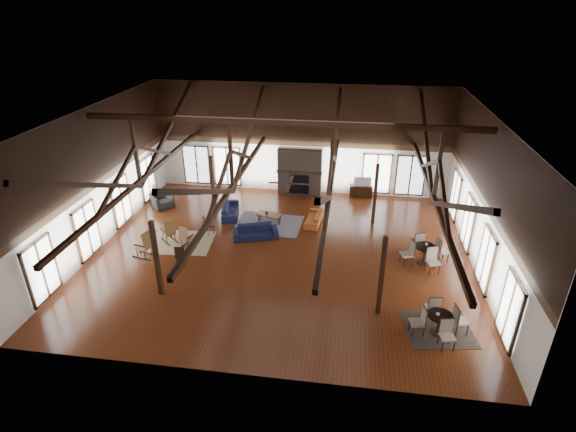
# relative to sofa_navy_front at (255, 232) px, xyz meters

# --- Properties ---
(floor) EXTENTS (16.00, 16.00, 0.00)m
(floor) POSITION_rel_sofa_navy_front_xyz_m (1.39, -1.23, -0.30)
(floor) COLOR #5A2813
(floor) RESTS_ON ground
(ceiling) EXTENTS (16.00, 14.00, 0.02)m
(ceiling) POSITION_rel_sofa_navy_front_xyz_m (1.39, -1.23, 5.70)
(ceiling) COLOR black
(ceiling) RESTS_ON wall_back
(wall_back) EXTENTS (16.00, 0.02, 6.00)m
(wall_back) POSITION_rel_sofa_navy_front_xyz_m (1.39, 5.77, 2.70)
(wall_back) COLOR white
(wall_back) RESTS_ON floor
(wall_front) EXTENTS (16.00, 0.02, 6.00)m
(wall_front) POSITION_rel_sofa_navy_front_xyz_m (1.39, -8.23, 2.70)
(wall_front) COLOR white
(wall_front) RESTS_ON floor
(wall_left) EXTENTS (0.02, 14.00, 6.00)m
(wall_left) POSITION_rel_sofa_navy_front_xyz_m (-6.61, -1.23, 2.70)
(wall_left) COLOR white
(wall_left) RESTS_ON floor
(wall_right) EXTENTS (0.02, 14.00, 6.00)m
(wall_right) POSITION_rel_sofa_navy_front_xyz_m (9.39, -1.23, 2.70)
(wall_right) COLOR white
(wall_right) RESTS_ON floor
(roof_truss) EXTENTS (15.60, 14.07, 3.14)m
(roof_truss) POSITION_rel_sofa_navy_front_xyz_m (1.39, -1.23, 3.73)
(roof_truss) COLOR black
(roof_truss) RESTS_ON wall_back
(post_grid) EXTENTS (8.16, 7.16, 3.05)m
(post_grid) POSITION_rel_sofa_navy_front_xyz_m (1.39, -1.23, 1.23)
(post_grid) COLOR black
(post_grid) RESTS_ON floor
(fireplace) EXTENTS (2.50, 0.69, 2.60)m
(fireplace) POSITION_rel_sofa_navy_front_xyz_m (1.39, 5.44, 0.99)
(fireplace) COLOR #62554B
(fireplace) RESTS_ON floor
(ceiling_fan) EXTENTS (1.60, 1.60, 0.75)m
(ceiling_fan) POSITION_rel_sofa_navy_front_xyz_m (1.89, -2.23, 3.43)
(ceiling_fan) COLOR black
(ceiling_fan) RESTS_ON roof_truss
(sofa_navy_front) EXTENTS (2.19, 1.37, 0.60)m
(sofa_navy_front) POSITION_rel_sofa_navy_front_xyz_m (0.00, 0.00, 0.00)
(sofa_navy_front) COLOR #141839
(sofa_navy_front) RESTS_ON floor
(sofa_navy_left) EXTENTS (2.12, 1.17, 0.59)m
(sofa_navy_left) POSITION_rel_sofa_navy_front_xyz_m (-1.75, 2.13, -0.01)
(sofa_navy_left) COLOR #191E44
(sofa_navy_left) RESTS_ON floor
(sofa_orange) EXTENTS (1.83, 0.85, 0.52)m
(sofa_orange) POSITION_rel_sofa_navy_front_xyz_m (2.52, 1.89, -0.04)
(sofa_orange) COLOR #B65823
(sofa_orange) RESTS_ON floor
(coffee_table) EXTENTS (1.32, 0.93, 0.46)m
(coffee_table) POSITION_rel_sofa_navy_front_xyz_m (0.36, 1.61, 0.10)
(coffee_table) COLOR brown
(coffee_table) RESTS_ON floor
(vase) EXTENTS (0.17, 0.17, 0.17)m
(vase) POSITION_rel_sofa_navy_front_xyz_m (0.24, 1.60, 0.24)
(vase) COLOR #B2B2B2
(vase) RESTS_ON coffee_table
(armchair) EXTENTS (1.37, 1.37, 0.67)m
(armchair) POSITION_rel_sofa_navy_front_xyz_m (-5.52, 2.56, 0.04)
(armchair) COLOR #2A2A2C
(armchair) RESTS_ON floor
(side_table_lamp) EXTENTS (0.44, 0.44, 1.12)m
(side_table_lamp) POSITION_rel_sofa_navy_front_xyz_m (-6.18, 3.11, 0.13)
(side_table_lamp) COLOR black
(side_table_lamp) RESTS_ON floor
(rocking_chair_a) EXTENTS (0.94, 0.92, 1.11)m
(rocking_chair_a) POSITION_rel_sofa_navy_front_xyz_m (-3.74, -0.95, 0.22)
(rocking_chair_a) COLOR olive
(rocking_chair_a) RESTS_ON floor
(rocking_chair_b) EXTENTS (0.68, 0.90, 1.04)m
(rocking_chair_b) POSITION_rel_sofa_navy_front_xyz_m (-2.87, -1.32, 0.19)
(rocking_chair_b) COLOR olive
(rocking_chair_b) RESTS_ON floor
(rocking_chair_c) EXTENTS (1.01, 0.68, 1.19)m
(rocking_chair_c) POSITION_rel_sofa_navy_front_xyz_m (-4.26, -2.31, 0.26)
(rocking_chair_c) COLOR olive
(rocking_chair_c) RESTS_ON floor
(side_chair_a) EXTENTS (0.55, 0.55, 0.92)m
(side_chair_a) POSITION_rel_sofa_navy_front_xyz_m (-2.29, 0.02, 0.23)
(side_chair_a) COLOR black
(side_chair_a) RESTS_ON floor
(side_chair_b) EXTENTS (0.42, 0.42, 0.97)m
(side_chair_b) POSITION_rel_sofa_navy_front_xyz_m (-2.51, -2.82, 0.26)
(side_chair_b) COLOR black
(side_chair_b) RESTS_ON floor
(cafe_table_near) EXTENTS (1.97, 1.97, 1.01)m
(cafe_table_near) POSITION_rel_sofa_navy_front_xyz_m (7.32, -5.51, 0.20)
(cafe_table_near) COLOR black
(cafe_table_near) RESTS_ON floor
(cafe_table_far) EXTENTS (2.10, 2.10, 1.07)m
(cafe_table_far) POSITION_rel_sofa_navy_front_xyz_m (7.41, -1.09, 0.24)
(cafe_table_far) COLOR black
(cafe_table_far) RESTS_ON floor
(cup_near) EXTENTS (0.13, 0.13, 0.09)m
(cup_near) POSITION_rel_sofa_navy_front_xyz_m (7.23, -5.54, 0.47)
(cup_near) COLOR #B2B2B2
(cup_near) RESTS_ON cafe_table_near
(cup_far) EXTENTS (0.13, 0.13, 0.09)m
(cup_far) POSITION_rel_sofa_navy_front_xyz_m (7.45, -1.00, 0.52)
(cup_far) COLOR #B2B2B2
(cup_far) RESTS_ON cafe_table_far
(tv_console) EXTENTS (1.24, 0.47, 0.62)m
(tv_console) POSITION_rel_sofa_navy_front_xyz_m (4.82, 5.52, 0.01)
(tv_console) COLOR black
(tv_console) RESTS_ON floor
(television) EXTENTS (0.95, 0.21, 0.54)m
(television) POSITION_rel_sofa_navy_front_xyz_m (4.86, 5.52, 0.59)
(television) COLOR #B2B2B2
(television) RESTS_ON tv_console
(rug_tan) EXTENTS (3.00, 2.44, 0.01)m
(rug_tan) POSITION_rel_sofa_navy_front_xyz_m (-3.27, -0.93, -0.29)
(rug_tan) COLOR tan
(rug_tan) RESTS_ON floor
(rug_navy) EXTENTS (3.27, 2.53, 0.01)m
(rug_navy) POSITION_rel_sofa_navy_front_xyz_m (0.36, 1.42, -0.29)
(rug_navy) COLOR #191843
(rug_navy) RESTS_ON floor
(rug_dark) EXTENTS (2.44, 2.28, 0.01)m
(rug_dark) POSITION_rel_sofa_navy_front_xyz_m (7.38, -5.31, -0.29)
(rug_dark) COLOR black
(rug_dark) RESTS_ON floor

